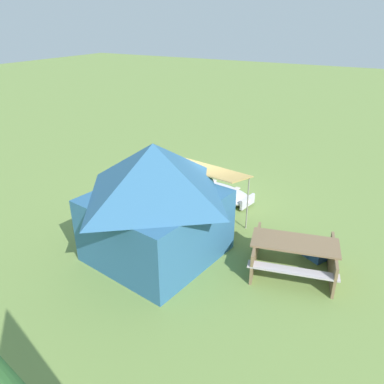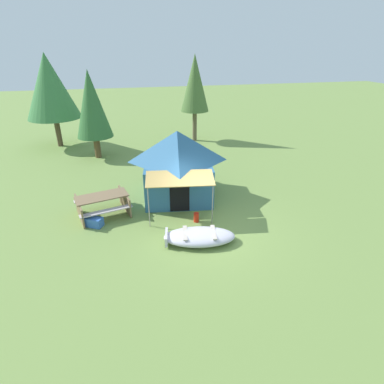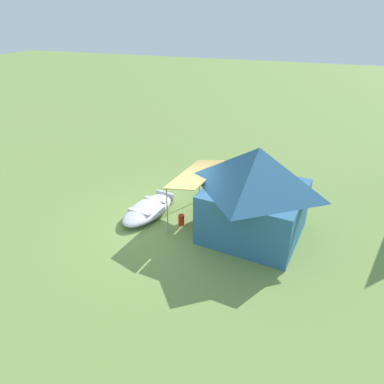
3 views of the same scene
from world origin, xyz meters
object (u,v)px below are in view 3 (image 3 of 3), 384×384
object	(u,v)px
beached_rowboat	(148,209)
picnic_table	(243,175)
canvas_cabin_tent	(255,191)
fuel_can	(181,220)
cooler_box	(224,177)

from	to	relation	value
beached_rowboat	picnic_table	size ratio (longest dim) A/B	1.13
beached_rowboat	picnic_table	bearing A→B (deg)	140.21
beached_rowboat	picnic_table	xyz separation A→B (m)	(-3.15, 2.62, 0.29)
canvas_cabin_tent	picnic_table	world-z (taller)	canvas_cabin_tent
beached_rowboat	fuel_can	world-z (taller)	beached_rowboat
picnic_table	fuel_can	distance (m)	3.63
picnic_table	cooler_box	world-z (taller)	picnic_table
canvas_cabin_tent	fuel_can	distance (m)	2.63
canvas_cabin_tent	cooler_box	bearing A→B (deg)	-152.92
canvas_cabin_tent	picnic_table	size ratio (longest dim) A/B	1.93
beached_rowboat	cooler_box	bearing A→B (deg)	152.33
beached_rowboat	fuel_can	bearing A→B (deg)	80.41
canvas_cabin_tent	cooler_box	world-z (taller)	canvas_cabin_tent
beached_rowboat	fuel_can	xyz separation A→B (m)	(0.22, 1.29, -0.03)
picnic_table	fuel_can	size ratio (longest dim) A/B	6.20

